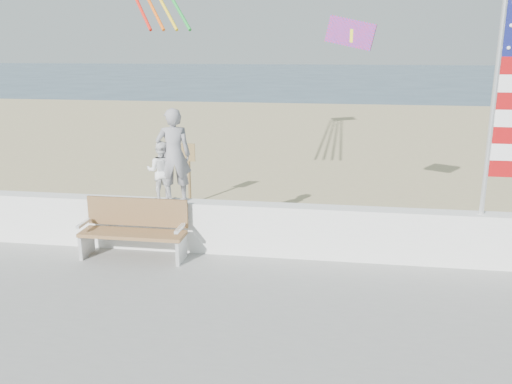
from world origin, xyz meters
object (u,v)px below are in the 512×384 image
Objects in this scene: bench at (134,228)px; child at (161,171)px; adult at (174,155)px; flag at (503,95)px.

child is at bearing 50.82° from bench.
child is (-0.24, 0.00, -0.29)m from adult.
adult is 0.37m from child.
adult is at bearing 174.72° from child.
adult reaches higher than bench.
child is at bearing 180.00° from flag.
flag is at bearing 174.72° from child.
adult is 0.90× the size of bench.
flag is (5.86, 0.45, 2.30)m from bench.
flag reaches higher than child.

